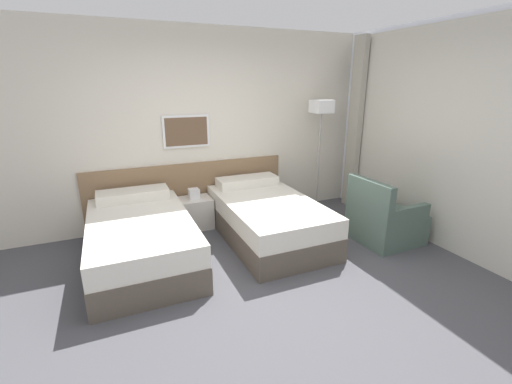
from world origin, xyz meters
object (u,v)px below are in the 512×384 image
at_px(bed_near_window, 267,218).
at_px(armchair, 384,221).
at_px(nightstand, 195,212).
at_px(floor_lamp, 321,117).
at_px(bed_near_door, 141,239).

height_order(bed_near_window, armchair, armchair).
xyz_separation_m(nightstand, armchair, (2.13, -1.39, 0.04)).
bearing_deg(armchair, floor_lamp, 6.90).
bearing_deg(floor_lamp, bed_near_window, -152.40).
bearing_deg(floor_lamp, nightstand, 176.86).
relative_size(nightstand, armchair, 0.68).
height_order(nightstand, armchair, armchair).
xyz_separation_m(floor_lamp, armchair, (0.19, -1.28, -1.22)).
bearing_deg(nightstand, bed_near_window, -41.92).
bearing_deg(bed_near_window, armchair, -26.67).
bearing_deg(nightstand, armchair, -32.98).
distance_m(bed_near_window, nightstand, 1.07).
xyz_separation_m(bed_near_door, armchair, (2.93, -0.67, -0.01)).
bearing_deg(bed_near_door, armchair, -12.97).
relative_size(bed_near_window, armchair, 2.24).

